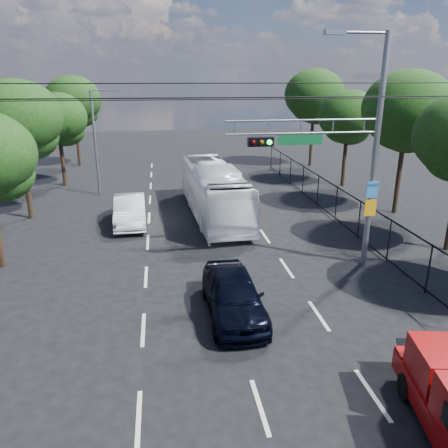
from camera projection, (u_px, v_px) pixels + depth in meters
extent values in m
plane|color=black|center=(260.00, 406.00, 10.95)|extent=(120.00, 120.00, 0.00)
cube|color=beige|center=(139.00, 419.00, 10.54)|extent=(0.12, 2.00, 0.01)
cube|color=beige|center=(143.00, 329.00, 14.29)|extent=(0.12, 2.00, 0.01)
cube|color=beige|center=(146.00, 277.00, 18.03)|extent=(0.12, 2.00, 0.01)
cube|color=beige|center=(148.00, 242.00, 21.78)|extent=(0.12, 2.00, 0.01)
cube|color=beige|center=(149.00, 218.00, 25.53)|extent=(0.12, 2.00, 0.01)
cube|color=beige|center=(150.00, 200.00, 29.28)|extent=(0.12, 2.00, 0.01)
cube|color=beige|center=(151.00, 186.00, 33.03)|extent=(0.12, 2.00, 0.01)
cube|color=beige|center=(151.00, 175.00, 36.77)|extent=(0.12, 2.00, 0.01)
cube|color=beige|center=(152.00, 165.00, 40.52)|extent=(0.12, 2.00, 0.01)
cube|color=beige|center=(260.00, 406.00, 10.95)|extent=(0.12, 2.00, 0.01)
cube|color=beige|center=(233.00, 322.00, 14.70)|extent=(0.12, 2.00, 0.01)
cube|color=beige|center=(218.00, 272.00, 18.45)|extent=(0.12, 2.00, 0.01)
cube|color=beige|center=(207.00, 239.00, 22.19)|extent=(0.12, 2.00, 0.01)
cube|color=beige|center=(200.00, 216.00, 25.94)|extent=(0.12, 2.00, 0.01)
cube|color=beige|center=(195.00, 198.00, 29.69)|extent=(0.12, 2.00, 0.01)
cube|color=beige|center=(190.00, 184.00, 33.44)|extent=(0.12, 2.00, 0.01)
cube|color=beige|center=(187.00, 173.00, 37.19)|extent=(0.12, 2.00, 0.01)
cube|color=beige|center=(184.00, 165.00, 40.93)|extent=(0.12, 2.00, 0.01)
cube|color=beige|center=(372.00, 394.00, 11.36)|extent=(0.12, 2.00, 0.01)
cube|color=beige|center=(319.00, 315.00, 15.11)|extent=(0.12, 2.00, 0.01)
cube|color=beige|center=(287.00, 268.00, 18.86)|extent=(0.12, 2.00, 0.01)
cube|color=beige|center=(265.00, 236.00, 22.61)|extent=(0.12, 2.00, 0.01)
cube|color=beige|center=(250.00, 213.00, 26.35)|extent=(0.12, 2.00, 0.01)
cube|color=beige|center=(238.00, 196.00, 30.10)|extent=(0.12, 2.00, 0.01)
cube|color=beige|center=(229.00, 183.00, 33.85)|extent=(0.12, 2.00, 0.01)
cube|color=beige|center=(222.00, 172.00, 37.60)|extent=(0.12, 2.00, 0.01)
cube|color=beige|center=(216.00, 164.00, 41.35)|extent=(0.12, 2.00, 0.01)
cylinder|color=slate|center=(375.00, 157.00, 17.82)|extent=(0.24, 0.24, 9.50)
cylinder|color=slate|center=(363.00, 33.00, 16.19)|extent=(2.00, 0.10, 0.10)
cube|color=slate|center=(335.00, 32.00, 16.03)|extent=(0.80, 0.25, 0.18)
cylinder|color=slate|center=(304.00, 120.00, 16.91)|extent=(6.20, 0.08, 0.08)
cylinder|color=slate|center=(303.00, 133.00, 17.07)|extent=(6.20, 0.08, 0.08)
cube|color=black|center=(261.00, 142.00, 16.93)|extent=(1.00, 0.28, 0.35)
sphere|color=#3F0505|center=(253.00, 143.00, 16.75)|extent=(0.20, 0.20, 0.20)
sphere|color=#4C3805|center=(261.00, 142.00, 16.79)|extent=(0.20, 0.20, 0.20)
sphere|color=#0CE533|center=(270.00, 142.00, 16.84)|extent=(0.20, 0.20, 0.20)
cube|color=#0B5327|center=(300.00, 140.00, 17.14)|extent=(1.80, 0.05, 0.40)
cube|color=#2A7AC7|center=(372.00, 190.00, 18.12)|extent=(0.50, 0.04, 0.70)
cube|color=#D99A0B|center=(370.00, 208.00, 18.37)|extent=(0.50, 0.04, 0.70)
cylinder|color=slate|center=(364.00, 126.00, 17.33)|extent=(0.05, 0.05, 0.50)
cylinder|color=slate|center=(333.00, 126.00, 17.15)|extent=(0.05, 0.05, 0.50)
cylinder|color=slate|center=(301.00, 127.00, 16.98)|extent=(0.05, 0.05, 0.50)
cylinder|color=slate|center=(269.00, 127.00, 16.80)|extent=(0.05, 0.05, 0.50)
cylinder|color=slate|center=(235.00, 128.00, 16.62)|extent=(0.05, 0.05, 0.50)
cylinder|color=slate|center=(95.00, 144.00, 29.55)|extent=(0.18, 0.18, 7.00)
cylinder|color=slate|center=(103.00, 90.00, 28.53)|extent=(1.60, 0.09, 0.09)
cube|color=slate|center=(117.00, 90.00, 28.66)|extent=(0.60, 0.22, 0.15)
cylinder|color=black|center=(225.00, 98.00, 14.26)|extent=(22.00, 0.04, 0.04)
cylinder|color=black|center=(212.00, 83.00, 17.41)|extent=(22.00, 0.04, 0.04)
cylinder|color=black|center=(208.00, 100.00, 19.04)|extent=(22.00, 0.04, 0.04)
cube|color=black|center=(353.00, 197.00, 22.62)|extent=(0.04, 34.00, 0.06)
cube|color=black|center=(349.00, 229.00, 23.19)|extent=(0.04, 34.00, 0.06)
cylinder|color=black|center=(429.00, 269.00, 16.36)|extent=(0.06, 0.06, 2.00)
cylinder|color=black|center=(389.00, 241.00, 19.17)|extent=(0.06, 0.06, 2.00)
cylinder|color=black|center=(359.00, 220.00, 21.98)|extent=(0.06, 0.06, 2.00)
cylinder|color=black|center=(336.00, 204.00, 24.79)|extent=(0.06, 0.06, 2.00)
cylinder|color=black|center=(318.00, 191.00, 27.61)|extent=(0.06, 0.06, 2.00)
cylinder|color=black|center=(303.00, 180.00, 30.42)|extent=(0.06, 0.06, 2.00)
cylinder|color=black|center=(291.00, 171.00, 33.23)|extent=(0.06, 0.06, 2.00)
cylinder|color=black|center=(280.00, 164.00, 36.04)|extent=(0.06, 0.06, 2.00)
cylinder|color=black|center=(271.00, 158.00, 38.85)|extent=(0.06, 0.06, 2.00)
cylinder|color=black|center=(399.00, 174.00, 25.87)|extent=(0.28, 0.28, 4.76)
ellipsoid|color=black|center=(408.00, 109.00, 24.67)|extent=(5.10, 5.10, 4.33)
ellipsoid|color=black|center=(408.00, 129.00, 25.38)|extent=(3.40, 3.40, 2.72)
ellipsoid|color=black|center=(401.00, 128.00, 24.76)|extent=(3.23, 3.23, 2.58)
cylinder|color=black|center=(344.00, 159.00, 32.49)|extent=(0.28, 0.28, 4.03)
ellipsoid|color=black|center=(348.00, 115.00, 31.47)|extent=(4.32, 4.32, 3.67)
ellipsoid|color=black|center=(351.00, 129.00, 32.13)|extent=(2.88, 2.88, 2.30)
ellipsoid|color=black|center=(344.00, 128.00, 31.51)|extent=(2.74, 2.74, 2.19)
cylinder|color=black|center=(312.00, 139.00, 39.87)|extent=(0.28, 0.28, 4.93)
ellipsoid|color=black|center=(314.00, 94.00, 38.62)|extent=(5.28, 5.28, 4.49)
ellipsoid|color=black|center=(317.00, 109.00, 39.36)|extent=(3.52, 3.52, 2.82)
ellipsoid|color=black|center=(311.00, 107.00, 38.73)|extent=(3.34, 3.34, 2.68)
ellipsoid|color=black|center=(0.00, 176.00, 18.13)|extent=(2.72, 2.72, 2.18)
cylinder|color=black|center=(26.00, 181.00, 24.81)|extent=(0.28, 0.28, 4.48)
ellipsoid|color=black|center=(17.00, 117.00, 23.68)|extent=(4.80, 4.80, 4.08)
ellipsoid|color=black|center=(29.00, 137.00, 24.38)|extent=(3.20, 3.20, 2.56)
ellipsoid|color=black|center=(12.00, 136.00, 23.76)|extent=(3.04, 3.04, 2.43)
cylinder|color=black|center=(63.00, 160.00, 32.45)|extent=(0.28, 0.28, 3.92)
ellipsoid|color=black|center=(57.00, 118.00, 31.46)|extent=(4.20, 4.20, 3.57)
ellipsoid|color=black|center=(66.00, 131.00, 32.12)|extent=(2.80, 2.80, 2.24)
ellipsoid|color=black|center=(53.00, 130.00, 31.50)|extent=(2.66, 2.66, 2.13)
cylinder|color=black|center=(77.00, 141.00, 39.81)|extent=(0.28, 0.28, 4.59)
ellipsoid|color=black|center=(73.00, 100.00, 38.66)|extent=(4.92, 4.92, 4.18)
ellipsoid|color=black|center=(80.00, 113.00, 39.36)|extent=(3.28, 3.28, 2.62)
ellipsoid|color=black|center=(70.00, 111.00, 38.74)|extent=(3.12, 3.12, 2.49)
cylinder|color=black|center=(407.00, 387.00, 11.13)|extent=(0.38, 0.72, 0.68)
cube|color=#8E0707|center=(431.00, 361.00, 11.62)|extent=(1.86, 0.87, 0.53)
cube|color=black|center=(428.00, 347.00, 11.79)|extent=(1.69, 0.70, 0.30)
imported|color=black|center=(233.00, 294.00, 14.92)|extent=(1.93, 4.64, 1.57)
imported|color=white|center=(214.00, 190.00, 25.61)|extent=(3.16, 10.98, 3.02)
imported|color=silver|center=(130.00, 210.00, 24.24)|extent=(1.90, 4.87, 1.58)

